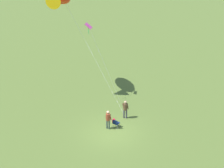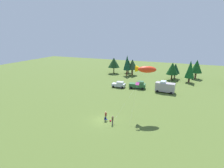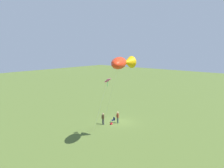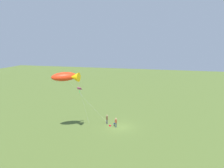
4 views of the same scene
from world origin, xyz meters
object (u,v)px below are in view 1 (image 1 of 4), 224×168
Objects in this scene: backpack_on_grass at (114,121)px; folding_chair at (116,123)px; person_spectator at (108,118)px; kite_diamond_rainbow at (90,29)px; person_kite_flyer at (125,108)px.

folding_chair is at bearing -158.99° from backpack_on_grass.
backpack_on_grass is at bearing 39.87° from folding_chair.
person_spectator is 8.54m from kite_diamond_rainbow.
folding_chair is at bearing 162.29° from person_kite_flyer.
backpack_on_grass is (-0.81, 0.89, -0.91)m from person_kite_flyer.
folding_chair is 0.47× the size of person_spectator.
person_spectator reaches higher than folding_chair.
person_spectator is at bearing 131.01° from folding_chair.
kite_diamond_rainbow reaches higher than person_kite_flyer.
kite_diamond_rainbow is at bearing 52.25° from folding_chair.
backpack_on_grass is (1.14, -0.28, -0.91)m from person_spectator.
kite_diamond_rainbow reaches higher than folding_chair.
person_spectator is (-1.95, 1.17, 0.00)m from person_kite_flyer.
person_kite_flyer reaches higher than backpack_on_grass.
person_spectator is 0.23× the size of kite_diamond_rainbow.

